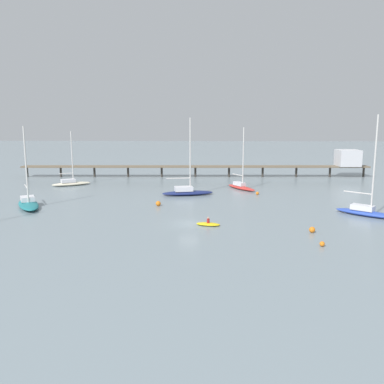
# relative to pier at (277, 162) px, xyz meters

# --- Properties ---
(ground_plane) EXTENTS (400.00, 400.00, 0.00)m
(ground_plane) POSITION_rel_pier_xyz_m (-19.40, -45.39, -3.52)
(ground_plane) COLOR gray
(pier) EXTENTS (82.19, 6.16, 6.42)m
(pier) POSITION_rel_pier_xyz_m (0.00, 0.00, 0.00)
(pier) COLOR brown
(pier) RESTS_ON ground_plane
(sailboat_cream) EXTENTS (8.07, 6.01, 11.20)m
(sailboat_cream) POSITION_rel_pier_xyz_m (-45.05, -14.14, -2.88)
(sailboat_cream) COLOR beige
(sailboat_cream) RESTS_ON ground_plane
(sailboat_blue) EXTENTS (8.39, 7.58, 14.33)m
(sailboat_blue) POSITION_rel_pier_xyz_m (5.95, -40.09, -2.72)
(sailboat_blue) COLOR #2D4CB7
(sailboat_blue) RESTS_ON ground_plane
(sailboat_teal) EXTENTS (7.08, 9.92, 12.66)m
(sailboat_teal) POSITION_rel_pier_xyz_m (-45.03, -35.58, -2.82)
(sailboat_teal) COLOR #1E727A
(sailboat_teal) RESTS_ON ground_plane
(sailboat_red) EXTENTS (5.87, 7.87, 12.09)m
(sailboat_red) POSITION_rel_pier_xyz_m (-10.07, -17.80, -2.79)
(sailboat_red) COLOR red
(sailboat_red) RESTS_ON ground_plane
(sailboat_navy) EXTENTS (9.71, 4.60, 13.90)m
(sailboat_navy) POSITION_rel_pier_xyz_m (-20.47, -24.50, -2.77)
(sailboat_navy) COLOR navy
(sailboat_navy) RESTS_ON ground_plane
(dinghy_yellow) EXTENTS (3.39, 2.12, 1.14)m
(dinghy_yellow) POSITION_rel_pier_xyz_m (-16.83, -46.16, -3.32)
(dinghy_yellow) COLOR yellow
(dinghy_yellow) RESTS_ON ground_plane
(mooring_buoy_near) EXTENTS (0.80, 0.80, 0.80)m
(mooring_buoy_near) POSITION_rel_pier_xyz_m (-24.67, -34.13, -3.12)
(mooring_buoy_near) COLOR orange
(mooring_buoy_near) RESTS_ON ground_plane
(mooring_buoy_far) EXTENTS (0.74, 0.74, 0.74)m
(mooring_buoy_far) POSITION_rel_pier_xyz_m (-4.14, -49.31, -3.15)
(mooring_buoy_far) COLOR orange
(mooring_buoy_far) RESTS_ON ground_plane
(mooring_buoy_inner) EXTENTS (0.57, 0.57, 0.57)m
(mooring_buoy_inner) POSITION_rel_pier_xyz_m (-4.46, -54.89, -3.24)
(mooring_buoy_inner) COLOR orange
(mooring_buoy_inner) RESTS_ON ground_plane
(mooring_buoy_mid) EXTENTS (0.59, 0.59, 0.59)m
(mooring_buoy_mid) POSITION_rel_pier_xyz_m (-7.61, -23.93, -3.23)
(mooring_buoy_mid) COLOR orange
(mooring_buoy_mid) RESTS_ON ground_plane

